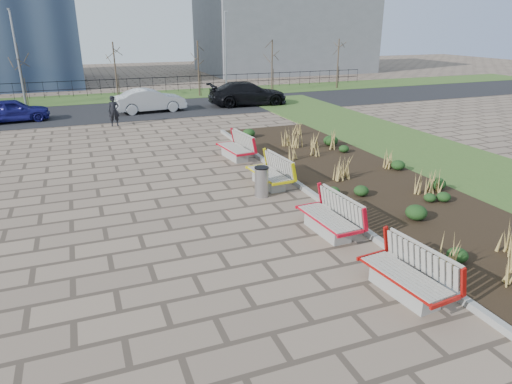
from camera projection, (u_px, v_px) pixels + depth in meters
name	position (u px, v px, depth m)	size (l,w,h in m)	color
ground	(241.00, 286.00, 9.66)	(120.00, 120.00, 0.00)	#796553
planting_bed	(360.00, 179.00, 16.14)	(4.50, 18.00, 0.10)	black
planting_curb	(301.00, 187.00, 15.34)	(0.16, 18.00, 0.15)	gray
grass_verge_near	(464.00, 166.00, 17.76)	(5.00, 38.00, 0.04)	#33511E
grass_verge_far	(117.00, 97.00, 34.12)	(80.00, 5.00, 0.04)	#33511E
road	(126.00, 111.00, 28.88)	(80.00, 7.00, 0.02)	black
bench_a	(405.00, 273.00, 9.21)	(0.90, 2.10, 1.00)	#A40E0A
bench_b	(328.00, 216.00, 11.96)	(0.90, 2.10, 1.00)	red
bench_c	(268.00, 172.00, 15.48)	(0.90, 2.10, 1.00)	#D9CB0B
bench_d	(234.00, 147.00, 18.64)	(0.90, 2.10, 1.00)	red
litter_bin	(262.00, 182.00, 14.53)	(0.44, 0.44, 0.96)	#B2B2B7
pedestrian	(114.00, 111.00, 24.51)	(0.59, 0.39, 1.61)	black
car_blue	(13.00, 110.00, 25.47)	(1.52, 3.78, 1.29)	navy
car_silver	(150.00, 100.00, 28.36)	(1.50, 4.31, 1.42)	#A9ACB0
car_black	(248.00, 94.00, 30.71)	(2.15, 5.30, 1.54)	black
tree_b	(21.00, 75.00, 30.07)	(1.40, 1.40, 4.00)	#4C3D2D
tree_c	(116.00, 72.00, 32.11)	(1.40, 1.40, 4.00)	#4C3D2D
tree_d	(198.00, 69.00, 34.15)	(1.40, 1.40, 4.00)	#4C3D2D
tree_e	(272.00, 66.00, 36.19)	(1.40, 1.40, 4.00)	#4C3D2D
tree_f	(338.00, 64.00, 38.22)	(1.40, 1.40, 4.00)	#4C3D2D
lamp_west	(18.00, 60.00, 29.29)	(0.24, 0.60, 6.00)	gray
lamp_east	(226.00, 55.00, 34.04)	(0.24, 0.60, 6.00)	gray
railing_fence	(114.00, 87.00, 35.22)	(44.00, 0.10, 1.20)	black
building_grey	(284.00, 25.00, 51.42)	(18.00, 12.00, 10.00)	slate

